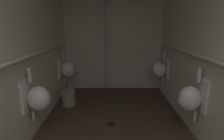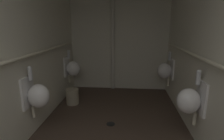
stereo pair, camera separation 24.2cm
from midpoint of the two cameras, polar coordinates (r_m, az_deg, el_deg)
The scene contains 12 objects.
wall_left at distance 2.60m, azimuth -25.21°, elevation 5.55°, with size 0.06×4.61×2.54m, color beige.
wall_right at distance 2.52m, azimuth 31.46°, elevation 4.60°, with size 0.06×4.61×2.54m, color beige.
wall_back at distance 4.52m, azimuth 3.86°, elevation 9.80°, with size 2.48×0.06×2.54m, color beige.
urinal_left_mid at distance 2.71m, azimuth -20.07°, elevation -7.48°, with size 0.32×0.30×0.76m.
urinal_left_far at distance 4.19m, azimuth -10.72°, elevation 0.54°, with size 0.32×0.30×0.76m.
urinal_right_mid at distance 2.64m, azimuth 25.80°, elevation -8.62°, with size 0.32×0.30×0.76m.
urinal_right_far at distance 4.13m, azimuth 18.04°, elevation -0.12°, with size 0.32×0.30×0.76m.
supply_pipe_left at distance 2.55m, azimuth -23.52°, elevation 3.63°, with size 0.06×3.90×0.06m.
supply_pipe_right at distance 2.47m, azimuth 29.59°, elevation 2.67°, with size 0.06×3.86×0.06m.
standpipe_back_wall at distance 4.42m, azimuth 1.87°, elevation 9.73°, with size 0.08×0.08×2.49m, color beige.
floor_drain at distance 3.13m, azimuth 1.88°, elevation -16.58°, with size 0.14×0.14×0.01m, color black.
waste_bin at distance 3.85m, azimuth -10.51°, elevation -8.17°, with size 0.26×0.26×0.32m, color #9E937A.
Camera 2 is at (0.21, 0.01, 1.59)m, focal length 29.23 mm.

